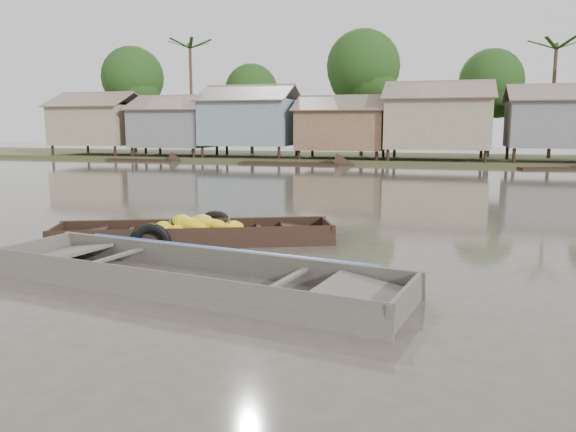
# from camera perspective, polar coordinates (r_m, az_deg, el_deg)

# --- Properties ---
(ground) EXTENTS (120.00, 120.00, 0.00)m
(ground) POSITION_cam_1_polar(r_m,az_deg,el_deg) (9.97, -3.21, -5.51)
(ground) COLOR #463F36
(ground) RESTS_ON ground
(riverbank) EXTENTS (120.00, 12.47, 10.22)m
(riverbank) POSITION_cam_1_polar(r_m,az_deg,el_deg) (40.98, 15.78, 9.64)
(riverbank) COLOR #384723
(riverbank) RESTS_ON ground
(banana_boat) EXTENTS (6.08, 3.57, 0.86)m
(banana_boat) POSITION_cam_1_polar(r_m,az_deg,el_deg) (12.39, -9.74, -1.88)
(banana_boat) COLOR black
(banana_boat) RESTS_ON ground
(viewer_boat) EXTENTS (7.30, 3.05, 0.57)m
(viewer_boat) POSITION_cam_1_polar(r_m,az_deg,el_deg) (9.14, -9.78, -6.67)
(viewer_boat) COLOR #45413B
(viewer_boat) RESTS_ON ground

